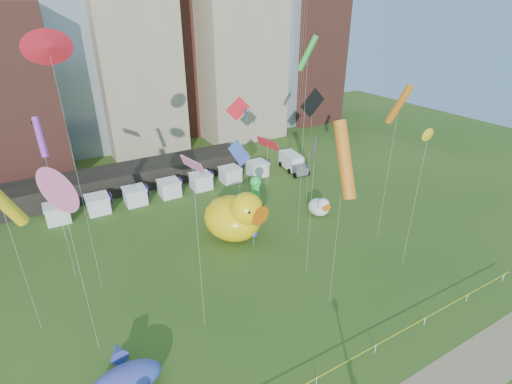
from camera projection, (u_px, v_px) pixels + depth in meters
skyline at (118, 30)px, 67.63m from camera, size 101.00×23.00×68.00m
pavilion at (125, 178)px, 58.70m from camera, size 38.00×6.00×3.20m
vendor_tents at (170, 189)px, 56.51m from camera, size 33.24×2.80×2.40m
caution_tape at (317, 379)px, 28.25m from camera, size 50.00×0.06×0.90m
big_duck at (235, 216)px, 45.26m from camera, size 8.23×9.38×6.59m
small_duck at (320, 207)px, 51.08m from camera, size 3.12×3.89×2.85m
seahorse_green at (256, 189)px, 47.37m from camera, size 1.74×2.00×6.72m
seahorse_purple at (254, 219)px, 43.51m from camera, size 1.68×1.92×5.27m
whale_inflatable at (126, 378)px, 27.96m from camera, size 5.09×6.55×2.25m
box_truck at (293, 162)px, 65.19m from camera, size 3.20×6.72×2.75m
kite_0 at (238, 110)px, 51.09m from camera, size 2.86×1.70×14.67m
kite_1 at (192, 166)px, 27.31m from camera, size 0.90×2.60×15.68m
kite_2 at (38, 129)px, 40.28m from camera, size 1.03×3.19×14.23m
kite_5 at (239, 154)px, 45.66m from camera, size 1.46×3.04×11.27m
kite_6 at (345, 160)px, 30.38m from camera, size 1.70×3.71×17.45m
kite_7 at (40, 138)px, 33.50m from camera, size 0.66×2.06×16.79m
kite_8 at (49, 48)px, 28.62m from camera, size 2.57×1.09×23.90m
kite_9 at (59, 189)px, 25.17m from camera, size 1.79×2.93×16.14m
kite_10 at (312, 104)px, 49.15m from camera, size 3.82×0.08×16.07m
kite_11 at (308, 54)px, 38.07m from camera, size 2.09×1.48×22.87m
kite_12 at (428, 136)px, 35.76m from camera, size 1.22×0.27×15.17m
kite_13 at (246, 112)px, 51.48m from camera, size 1.27×1.61×13.48m
kite_14 at (399, 105)px, 39.75m from camera, size 1.12×2.66×18.35m
kite_15 at (315, 152)px, 34.83m from camera, size 1.62×1.80×14.87m
kite_16 at (268, 144)px, 45.75m from camera, size 1.05×3.55×11.13m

